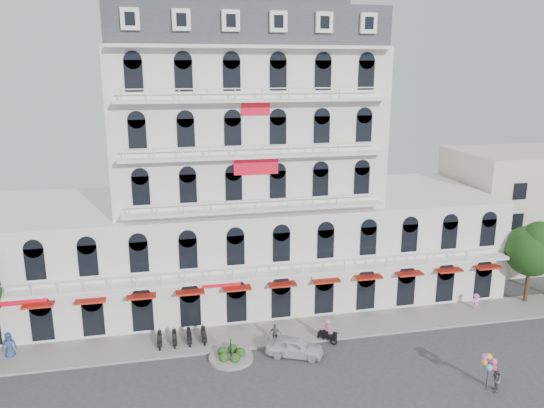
% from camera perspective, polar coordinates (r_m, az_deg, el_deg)
% --- Properties ---
extents(ground, '(120.00, 120.00, 0.00)m').
position_cam_1_polar(ground, '(35.38, 2.13, -20.70)').
color(ground, '#38383A').
rests_on(ground, ground).
extents(sidewalk, '(53.00, 4.00, 0.16)m').
position_cam_1_polar(sidewalk, '(42.82, -0.88, -13.82)').
color(sidewalk, gray).
rests_on(sidewalk, ground).
extents(main_building, '(45.00, 15.00, 25.80)m').
position_cam_1_polar(main_building, '(47.72, -3.02, 1.84)').
color(main_building, silver).
rests_on(main_building, ground).
extents(flank_building_east, '(14.00, 10.00, 12.00)m').
position_cam_1_polar(flank_building_east, '(62.42, 25.04, -0.24)').
color(flank_building_east, beige).
rests_on(flank_building_east, ground).
extents(traffic_island, '(3.20, 3.20, 1.60)m').
position_cam_1_polar(traffic_island, '(39.74, -4.43, -15.99)').
color(traffic_island, gray).
rests_on(traffic_island, ground).
extents(parked_scooter_row, '(4.40, 1.80, 1.10)m').
position_cam_1_polar(parked_scooter_row, '(42.08, -9.63, -14.71)').
color(parked_scooter_row, black).
rests_on(parked_scooter_row, ground).
extents(tree_east_inner, '(4.40, 4.37, 7.57)m').
position_cam_1_polar(tree_east_inner, '(51.49, 26.22, -4.20)').
color(tree_east_inner, '#382314').
rests_on(tree_east_inner, ground).
extents(parked_car, '(4.52, 3.19, 1.43)m').
position_cam_1_polar(parked_car, '(39.88, 2.43, -15.08)').
color(parked_car, silver).
rests_on(parked_car, ground).
extents(rider_center, '(1.32, 1.30, 1.95)m').
position_cam_1_polar(rider_center, '(41.56, 5.97, -13.40)').
color(rider_center, black).
rests_on(rider_center, ground).
extents(pedestrian_left, '(1.09, 0.87, 1.95)m').
position_cam_1_polar(pedestrian_left, '(43.73, -26.40, -13.50)').
color(pedestrian_left, navy).
rests_on(pedestrian_left, ground).
extents(pedestrian_mid, '(0.98, 0.67, 1.54)m').
position_cam_1_polar(pedestrian_mid, '(41.46, 0.34, -13.75)').
color(pedestrian_mid, '#5B5B63').
rests_on(pedestrian_mid, ground).
extents(pedestrian_right, '(1.03, 0.63, 1.54)m').
position_cam_1_polar(pedestrian_right, '(49.64, 21.05, -9.82)').
color(pedestrian_right, pink).
rests_on(pedestrian_right, ground).
extents(balloon_vendor, '(1.40, 1.31, 2.45)m').
position_cam_1_polar(balloon_vendor, '(38.54, 22.68, -16.47)').
color(balloon_vendor, slate).
rests_on(balloon_vendor, ground).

